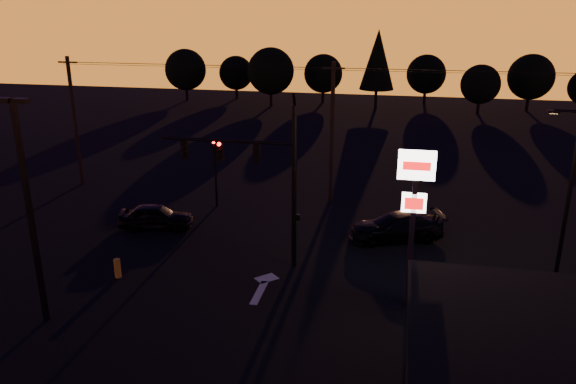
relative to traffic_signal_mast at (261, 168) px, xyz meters
The scene contains 22 objects.
ground 6.35m from the traffic_signal_mast, 88.59° to the right, with size 120.00×120.00×0.00m, color black.
lane_arrow 5.48m from the traffic_signal_mast, 75.57° to the right, with size 1.20×3.10×0.01m.
traffic_signal_mast is the anchor object (origin of this frame).
secondary_signal 9.19m from the traffic_signal_mast, 123.19° to the left, with size 0.30×0.31×4.35m.
parking_lot_light 10.19m from the traffic_signal_mast, 136.63° to the right, with size 1.25×0.30×9.14m.
pylon_sign 7.52m from the traffic_signal_mast, 19.36° to the right, with size 1.50×0.28×6.80m.
streetlight 14.10m from the traffic_signal_mast, ahead, with size 1.55×0.35×8.00m.
utility_pole_0 18.79m from the traffic_signal_mast, 147.82° to the left, with size 1.40×0.26×9.00m.
utility_pole_1 10.23m from the traffic_signal_mast, 78.16° to the left, with size 1.40×0.26×9.00m.
power_wires 10.85m from the traffic_signal_mast, 78.16° to the left, with size 36.00×1.22×0.07m.
bollard 8.28m from the traffic_signal_mast, 155.72° to the right, with size 0.31×0.31×0.93m, color gold.
tree_0 50.96m from the traffic_signal_mast, 115.46° to the left, with size 5.36×5.36×6.74m.
tree_1 51.54m from the traffic_signal_mast, 107.98° to the left, with size 4.54×4.54×5.71m.
tree_2 45.11m from the traffic_signal_mast, 102.68° to the left, with size 5.77×5.78×7.26m.
tree_3 48.18m from the traffic_signal_mast, 94.65° to the left, with size 4.95×4.95×6.22m.
tree_4 45.12m from the traffic_signal_mast, 86.06° to the left, with size 4.18×4.18×9.50m.
tree_5 50.84m from the traffic_signal_mast, 79.69° to the left, with size 4.95×4.95×6.22m.
tree_6 46.55m from the traffic_signal_mast, 71.06° to the left, with size 4.54×4.54×5.71m.
tree_7 51.53m from the traffic_signal_mast, 65.83° to the left, with size 5.36×5.36×6.74m.
car_left 8.88m from the traffic_signal_mast, 155.68° to the left, with size 1.69×4.20×1.43m, color black.
car_right 8.84m from the traffic_signal_mast, 33.90° to the left, with size 2.10×5.17×1.50m, color black.
suv_parked 13.52m from the traffic_signal_mast, 24.22° to the right, with size 2.33×5.05×1.40m, color black.
Camera 1 is at (6.28, -20.76, 12.38)m, focal length 35.00 mm.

